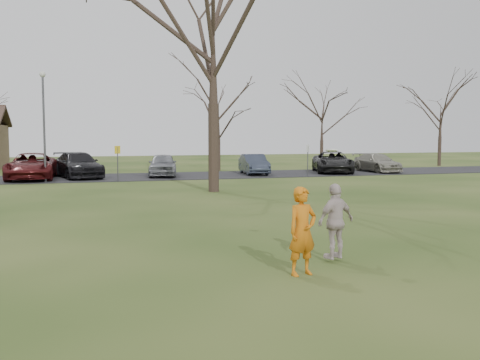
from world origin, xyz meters
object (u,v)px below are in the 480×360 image
object	(u,v)px
car_2	(32,166)
car_3	(78,165)
catching_play	(336,221)
big_tree	(213,44)
car_4	(163,165)
car_5	(254,164)
car_6	(333,162)
player_defender	(302,231)
car_7	(377,163)
lamp_post	(44,113)

from	to	relation	value
car_2	car_3	world-z (taller)	car_2
catching_play	big_tree	xyz separation A→B (m)	(0.97, 14.73, 6.11)
car_3	big_tree	world-z (taller)	big_tree
car_3	car_2	bearing A→B (deg)	179.78
car_2	car_4	world-z (taller)	car_2
car_5	big_tree	world-z (taller)	big_tree
car_3	car_6	xyz separation A→B (m)	(17.30, -0.59, -0.04)
player_defender	car_5	distance (m)	26.40
car_2	big_tree	bearing A→B (deg)	-44.61
car_2	catching_play	world-z (taller)	catching_play
player_defender	car_5	size ratio (longest dim) A/B	0.42
player_defender	car_3	bearing A→B (deg)	85.64
car_7	car_2	bearing A→B (deg)	178.24
lamp_post	car_6	bearing A→B (deg)	6.40
big_tree	car_3	bearing A→B (deg)	121.22
player_defender	big_tree	size ratio (longest dim) A/B	0.12
car_7	player_defender	bearing A→B (deg)	-125.10
car_5	catching_play	distance (m)	25.31
lamp_post	car_2	bearing A→B (deg)	113.00
player_defender	car_7	bearing A→B (deg)	42.95
car_3	catching_play	size ratio (longest dim) A/B	2.28
player_defender	car_6	world-z (taller)	player_defender
car_3	car_7	xyz separation A→B (m)	(20.75, -0.78, -0.13)
car_7	lamp_post	distance (m)	22.87
catching_play	car_6	bearing A→B (deg)	63.66
car_5	lamp_post	distance (m)	13.85
car_3	lamp_post	size ratio (longest dim) A/B	0.87
car_6	big_tree	distance (m)	15.96
car_5	car_7	world-z (taller)	car_5
car_5	big_tree	distance (m)	12.78
big_tree	car_6	bearing A→B (deg)	41.00
car_7	catching_play	distance (m)	28.74
player_defender	car_6	xyz separation A→B (m)	(13.20, 25.20, -0.08)
car_4	big_tree	world-z (taller)	big_tree
catching_play	big_tree	distance (m)	15.98
car_2	car_5	xyz separation A→B (m)	(14.15, 0.22, -0.12)
car_3	lamp_post	world-z (taller)	lamp_post
catching_play	car_2	bearing A→B (deg)	108.03
car_4	car_7	size ratio (longest dim) A/B	0.96
player_defender	car_3	distance (m)	26.11
big_tree	player_defender	bearing A→B (deg)	-97.70
car_6	car_7	bearing A→B (deg)	15.72
player_defender	lamp_post	size ratio (longest dim) A/B	0.28
car_6	catching_play	size ratio (longest dim) A/B	2.26
catching_play	car_5	bearing A→B (deg)	75.73
car_2	player_defender	bearing A→B (deg)	-72.35
car_7	big_tree	size ratio (longest dim) A/B	0.32
car_5	catching_play	bearing A→B (deg)	-98.15
car_3	big_tree	size ratio (longest dim) A/B	0.39
car_2	car_5	world-z (taller)	car_2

